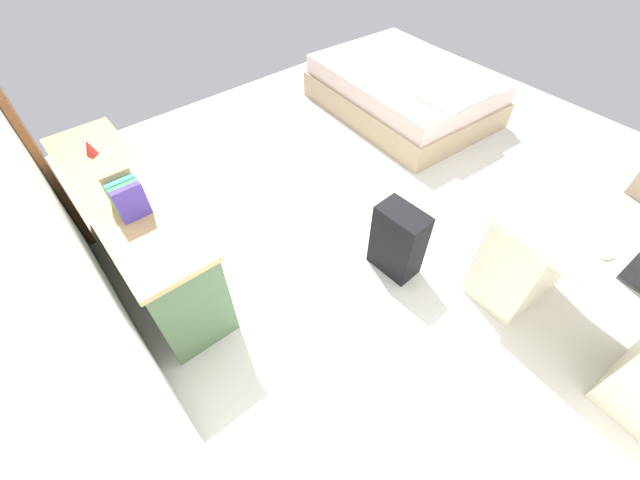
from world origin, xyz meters
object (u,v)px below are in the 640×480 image
Objects in this scene: desk at (598,303)px; bed at (404,91)px; credenza at (139,231)px; suitcase_black at (398,241)px; figurine_small at (89,148)px; computer_mouse at (608,254)px; office_chair at (639,224)px.

desk reaches higher than bed.
desk is 0.74× the size of bed.
suitcase_black is at bearing -129.44° from credenza.
bed is at bearing -92.27° from figurine_small.
computer_mouse is (-2.57, 1.28, 0.53)m from bed.
office_chair is at bearing -81.06° from desk.
desk is 1.57× the size of office_chair.
suitcase_black is at bearing -139.11° from figurine_small.
computer_mouse reaches higher than suitcase_black.
suitcase_black is (1.18, 0.49, -0.11)m from desk.
desk is at bearing -160.33° from suitcase_black.
office_chair is at bearing -128.71° from credenza.
credenza reaches higher than suitcase_black.
desk is 3.03m from credenza.
figurine_small reaches higher than computer_mouse.
credenza is 18.00× the size of computer_mouse.
office_chair reaches higher than bed.
office_chair is 3.88m from figurine_small.
bed is (2.70, -1.24, -0.15)m from desk.
desk is 3.44m from figurine_small.
office_chair reaches higher than figurine_small.
suitcase_black is (-1.52, 1.73, 0.04)m from bed.
figurine_small is at bearing 34.12° from desk.
figurine_small is (2.70, 1.88, 0.06)m from computer_mouse.
office_chair reaches higher than desk.
credenza is 16.36× the size of figurine_small.
computer_mouse is at bearing 90.50° from office_chair.
office_chair is at bearing 171.30° from bed.
office_chair is 1.70m from suitcase_black.
computer_mouse is 0.91× the size of figurine_small.
computer_mouse is (-2.22, -1.87, 0.38)m from credenza.
credenza is 3.14× the size of suitcase_black.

